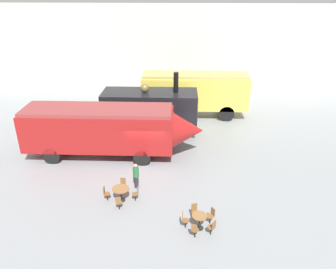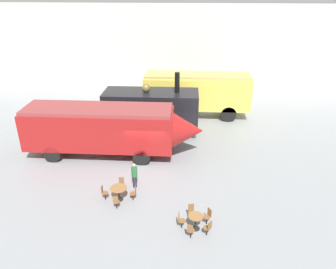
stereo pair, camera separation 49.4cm
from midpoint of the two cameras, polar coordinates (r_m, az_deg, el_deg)
ground_plane at (r=21.99m, az=-4.35°, el=-4.83°), size 80.00×80.00×0.00m
backdrop_wall at (r=35.13m, az=-1.80°, el=14.56°), size 44.00×0.15×9.00m
passenger_coach_vintage at (r=28.73m, az=4.19°, el=7.57°), size 9.11×2.44×3.82m
steam_locomotive at (r=25.29m, az=-3.69°, el=4.57°), size 7.18×2.67×4.92m
streamlined_locomotive at (r=22.28m, az=-10.65°, el=1.14°), size 11.93×2.82×3.46m
cafe_table_near at (r=16.35m, az=4.62°, el=-14.43°), size 0.74×0.74×0.77m
cafe_table_mid at (r=18.27m, az=-9.00°, el=-9.67°), size 0.93×0.93×0.78m
cafe_chair_0 at (r=16.08m, az=6.83°, el=-15.64°), size 0.40×0.40×0.87m
cafe_chair_1 at (r=16.75m, az=6.73°, el=-13.69°), size 0.40×0.40×0.87m
cafe_chair_2 at (r=16.94m, az=3.82°, el=-13.05°), size 0.37×0.39×0.87m
cafe_chair_3 at (r=16.40m, az=1.93°, el=-14.51°), size 0.36×0.36×0.87m
cafe_chair_4 at (r=15.85m, az=3.74°, el=-16.21°), size 0.37×0.39×0.87m
cafe_chair_5 at (r=18.49m, az=-11.58°, el=-9.88°), size 0.36×0.36×0.87m
cafe_chair_6 at (r=17.67m, az=-9.40°, el=-11.54°), size 0.36×0.36×0.87m
cafe_chair_7 at (r=18.22m, az=-6.33°, el=-10.06°), size 0.36×0.36×0.87m
cafe_chair_8 at (r=19.02m, az=-8.58°, el=-8.53°), size 0.36×0.36×0.87m
visitor_person at (r=19.11m, az=-6.33°, el=-7.01°), size 0.34×0.34×1.56m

